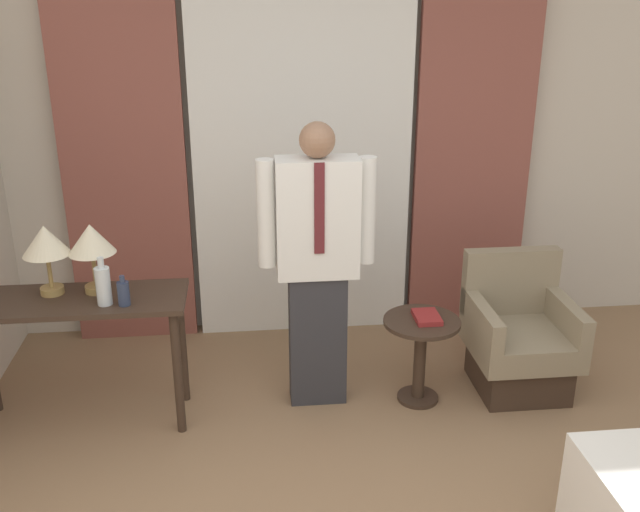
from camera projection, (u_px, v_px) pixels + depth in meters
wall_back at (301, 143)px, 4.92m from camera, size 10.00×0.06×2.70m
curtain_sheer_center at (302, 155)px, 4.82m from camera, size 1.48×0.06×2.58m
curtain_drape_left at (123, 160)px, 4.70m from camera, size 0.82×0.06×2.58m
curtain_drape_right at (473, 151)px, 4.94m from camera, size 0.82×0.06×2.58m
desk at (75, 321)px, 3.92m from camera, size 1.22×0.45×0.77m
table_lamp_left at (46, 243)px, 3.83m from camera, size 0.25×0.25×0.39m
table_lamp_right at (91, 242)px, 3.85m from camera, size 0.25×0.25×0.39m
bottle_near_edge at (103, 285)px, 3.76m from camera, size 0.08×0.08×0.27m
bottle_by_lamp at (124, 293)px, 3.77m from camera, size 0.06×0.06×0.17m
person at (317, 258)px, 4.05m from camera, size 0.66×0.22×1.69m
armchair at (518, 341)px, 4.40m from camera, size 0.60×0.62×0.83m
side_table at (420, 346)px, 4.22m from camera, size 0.45×0.45×0.54m
book at (427, 317)px, 4.16m from camera, size 0.15×0.20×0.03m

